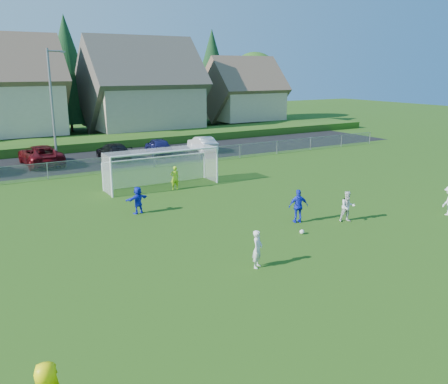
{
  "coord_description": "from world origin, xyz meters",
  "views": [
    {
      "loc": [
        -12.05,
        -12.11,
        7.51
      ],
      "look_at": [
        0.0,
        8.0,
        1.4
      ],
      "focal_mm": 38.0,
      "sensor_mm": 36.0,
      "label": 1
    }
  ],
  "objects_px": {
    "car_e": "(158,146)",
    "player_white_a": "(257,249)",
    "player_blue_b": "(138,200)",
    "goalkeeper": "(175,178)",
    "soccer_goal": "(161,162)",
    "player_white_b": "(348,207)",
    "car_f": "(202,144)",
    "player_blue_a": "(298,206)",
    "car_d": "(114,151)",
    "car_c": "(41,155)",
    "soccer_ball": "(302,232)"
  },
  "relations": [
    {
      "from": "goalkeeper",
      "to": "car_c",
      "type": "distance_m",
      "value": 14.03
    },
    {
      "from": "car_d",
      "to": "soccer_goal",
      "type": "bearing_deg",
      "value": 89.52
    },
    {
      "from": "player_blue_b",
      "to": "car_d",
      "type": "height_order",
      "value": "player_blue_b"
    },
    {
      "from": "player_white_b",
      "to": "car_f",
      "type": "xyz_separation_m",
      "value": [
        3.85,
        22.51,
        -0.09
      ]
    },
    {
      "from": "soccer_goal",
      "to": "player_blue_b",
      "type": "bearing_deg",
      "value": -125.21
    },
    {
      "from": "player_white_a",
      "to": "car_d",
      "type": "relative_size",
      "value": 0.31
    },
    {
      "from": "player_blue_b",
      "to": "player_blue_a",
      "type": "bearing_deg",
      "value": 124.05
    },
    {
      "from": "player_white_b",
      "to": "player_blue_b",
      "type": "height_order",
      "value": "player_white_b"
    },
    {
      "from": "car_d",
      "to": "car_e",
      "type": "height_order",
      "value": "car_e"
    },
    {
      "from": "soccer_ball",
      "to": "player_blue_a",
      "type": "distance_m",
      "value": 1.89
    },
    {
      "from": "car_e",
      "to": "player_white_b",
      "type": "bearing_deg",
      "value": 98.77
    },
    {
      "from": "car_e",
      "to": "soccer_goal",
      "type": "xyz_separation_m",
      "value": [
        -4.73,
        -11.47,
        0.9
      ]
    },
    {
      "from": "car_c",
      "to": "soccer_ball",
      "type": "bearing_deg",
      "value": 105.19
    },
    {
      "from": "soccer_ball",
      "to": "soccer_goal",
      "type": "xyz_separation_m",
      "value": [
        -1.88,
        12.03,
        1.52
      ]
    },
    {
      "from": "player_white_a",
      "to": "car_f",
      "type": "xyz_separation_m",
      "value": [
        11.02,
        24.87,
        -0.06
      ]
    },
    {
      "from": "player_white_b",
      "to": "car_c",
      "type": "distance_m",
      "value": 25.52
    },
    {
      "from": "soccer_ball",
      "to": "player_blue_b",
      "type": "xyz_separation_m",
      "value": [
        -5.37,
        7.07,
        0.63
      ]
    },
    {
      "from": "soccer_ball",
      "to": "goalkeeper",
      "type": "bearing_deg",
      "value": 97.74
    },
    {
      "from": "goalkeeper",
      "to": "car_f",
      "type": "distance_m",
      "value": 14.7
    },
    {
      "from": "soccer_goal",
      "to": "car_d",
      "type": "bearing_deg",
      "value": 88.23
    },
    {
      "from": "player_white_a",
      "to": "car_f",
      "type": "distance_m",
      "value": 27.2
    },
    {
      "from": "car_d",
      "to": "car_c",
      "type": "bearing_deg",
      "value": -6.44
    },
    {
      "from": "player_white_b",
      "to": "soccer_goal",
      "type": "relative_size",
      "value": 0.21
    },
    {
      "from": "player_blue_b",
      "to": "goalkeeper",
      "type": "relative_size",
      "value": 0.96
    },
    {
      "from": "car_e",
      "to": "car_f",
      "type": "bearing_deg",
      "value": 178.44
    },
    {
      "from": "player_blue_a",
      "to": "goalkeeper",
      "type": "height_order",
      "value": "player_blue_a"
    },
    {
      "from": "soccer_goal",
      "to": "car_e",
      "type": "bearing_deg",
      "value": 67.61
    },
    {
      "from": "goalkeeper",
      "to": "car_e",
      "type": "distance_m",
      "value": 13.42
    },
    {
      "from": "goalkeeper",
      "to": "car_f",
      "type": "bearing_deg",
      "value": -119.9
    },
    {
      "from": "player_white_b",
      "to": "goalkeeper",
      "type": "bearing_deg",
      "value": 135.91
    },
    {
      "from": "goalkeeper",
      "to": "car_c",
      "type": "relative_size",
      "value": 0.26
    },
    {
      "from": "car_d",
      "to": "car_e",
      "type": "distance_m",
      "value": 4.45
    },
    {
      "from": "car_f",
      "to": "soccer_goal",
      "type": "relative_size",
      "value": 0.57
    },
    {
      "from": "player_white_a",
      "to": "player_white_b",
      "type": "xyz_separation_m",
      "value": [
        7.16,
        2.36,
        0.03
      ]
    },
    {
      "from": "player_white_b",
      "to": "car_e",
      "type": "relative_size",
      "value": 0.37
    },
    {
      "from": "car_c",
      "to": "player_white_b",
      "type": "bearing_deg",
      "value": 112.2
    },
    {
      "from": "goalkeeper",
      "to": "player_blue_a",
      "type": "bearing_deg",
      "value": 109.88
    },
    {
      "from": "car_e",
      "to": "player_white_a",
      "type": "bearing_deg",
      "value": 83.0
    },
    {
      "from": "player_white_a",
      "to": "player_blue_a",
      "type": "relative_size",
      "value": 0.88
    },
    {
      "from": "car_d",
      "to": "soccer_goal",
      "type": "distance_m",
      "value": 10.8
    },
    {
      "from": "player_white_a",
      "to": "car_f",
      "type": "height_order",
      "value": "player_white_a"
    },
    {
      "from": "player_blue_b",
      "to": "soccer_goal",
      "type": "relative_size",
      "value": 0.2
    },
    {
      "from": "soccer_ball",
      "to": "car_c",
      "type": "xyz_separation_m",
      "value": [
        -7.29,
        23.56,
        0.7
      ]
    },
    {
      "from": "player_white_a",
      "to": "car_f",
      "type": "bearing_deg",
      "value": 29.2
    },
    {
      "from": "goalkeeper",
      "to": "soccer_ball",
      "type": "bearing_deg",
      "value": 103.11
    },
    {
      "from": "soccer_ball",
      "to": "player_blue_a",
      "type": "relative_size",
      "value": 0.13
    },
    {
      "from": "player_blue_b",
      "to": "car_e",
      "type": "bearing_deg",
      "value": -130.92
    },
    {
      "from": "car_f",
      "to": "player_blue_a",
      "type": "bearing_deg",
      "value": 79.37
    },
    {
      "from": "player_white_b",
      "to": "car_f",
      "type": "relative_size",
      "value": 0.37
    },
    {
      "from": "car_e",
      "to": "soccer_goal",
      "type": "relative_size",
      "value": 0.58
    }
  ]
}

